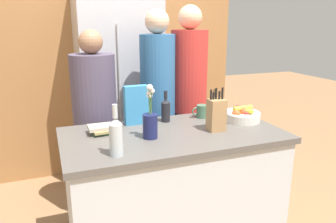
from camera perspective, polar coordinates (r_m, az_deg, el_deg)
kitchen_island at (r=2.38m, az=0.85°, el=-14.20°), size 1.46×0.77×0.92m
back_wall_wood at (r=3.67m, az=-8.76°, el=9.97°), size 2.66×0.12×2.60m
refrigerator at (r=3.35m, az=-8.51°, el=3.96°), size 0.78×0.63×1.96m
fruit_bowl at (r=2.49m, az=12.73°, el=-0.57°), size 0.27×0.27×0.11m
knife_block at (r=2.22m, az=8.41°, el=-0.51°), size 0.11×0.09×0.29m
flower_vase at (r=2.06m, az=-3.12°, el=-1.93°), size 0.09×0.09×0.35m
cereal_box at (r=2.34m, az=-5.56°, el=1.13°), size 0.17×0.06×0.28m
coffee_mug at (r=2.52m, az=5.88°, el=0.04°), size 0.12×0.09×0.10m
book_stack at (r=2.20m, az=-11.21°, el=-3.01°), size 0.19×0.16×0.06m
bottle_oil at (r=2.61m, az=8.10°, el=1.25°), size 0.06×0.06×0.21m
bottle_vinegar at (r=2.40m, az=-0.41°, el=0.34°), size 0.07×0.07×0.23m
bottle_wine at (r=1.80m, az=-9.05°, el=-4.21°), size 0.07×0.07×0.29m
person_at_sink at (r=2.69m, az=-12.55°, el=-1.21°), size 0.35×0.35×1.58m
person_in_blue at (r=2.83m, az=-1.79°, el=2.28°), size 0.30×0.30×1.74m
person_in_red_tee at (r=2.96m, az=3.64°, el=3.12°), size 0.32×0.32×1.78m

